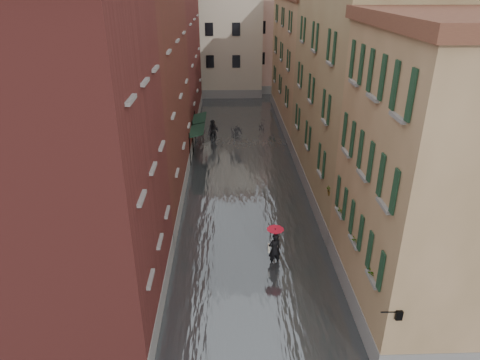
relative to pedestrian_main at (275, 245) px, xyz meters
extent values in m
plane|color=#59595C|center=(-1.08, -0.91, -1.19)|extent=(120.00, 120.00, 0.00)
cube|color=#4A4F52|center=(-1.08, 12.09, -1.09)|extent=(10.00, 60.00, 0.20)
cube|color=maroon|center=(-8.08, -2.91, 5.31)|extent=(6.00, 8.00, 13.00)
cube|color=maroon|center=(-8.08, 8.09, 5.06)|extent=(6.00, 14.00, 12.50)
cube|color=maroon|center=(-8.08, 23.09, 5.81)|extent=(6.00, 16.00, 14.00)
cube|color=olive|center=(5.92, -2.91, 4.56)|extent=(6.00, 8.00, 11.50)
cube|color=#9B8A5E|center=(5.92, 8.09, 5.31)|extent=(6.00, 14.00, 13.00)
cube|color=olive|center=(5.92, 23.09, 4.56)|extent=(6.00, 16.00, 11.50)
cube|color=#B3A48E|center=(-4.08, 37.09, 5.31)|extent=(12.00, 9.00, 13.00)
cube|color=tan|center=(4.92, 39.09, 4.81)|extent=(10.00, 9.00, 12.00)
cube|color=black|center=(-4.53, 13.67, 1.36)|extent=(1.09, 2.78, 0.31)
cylinder|color=black|center=(-5.03, 12.28, 0.21)|extent=(0.06, 0.06, 2.80)
cylinder|color=black|center=(-5.03, 15.06, 0.21)|extent=(0.06, 0.06, 2.80)
cube|color=black|center=(-4.53, 16.80, 1.36)|extent=(1.09, 2.90, 0.31)
cylinder|color=black|center=(-5.03, 15.35, 0.21)|extent=(0.06, 0.06, 2.80)
cylinder|color=black|center=(-5.03, 18.25, 0.21)|extent=(0.06, 0.06, 2.80)
cylinder|color=black|center=(2.97, -6.91, 1.91)|extent=(0.60, 0.05, 0.05)
cube|color=black|center=(3.27, -6.91, 1.81)|extent=(0.22, 0.22, 0.35)
cube|color=beige|center=(3.27, -6.91, 1.81)|extent=(0.14, 0.14, 0.24)
cube|color=brown|center=(3.04, -5.11, 1.96)|extent=(0.22, 0.85, 0.18)
imported|color=#265926|center=(3.04, -5.11, 2.38)|extent=(0.59, 0.51, 0.66)
cube|color=brown|center=(3.04, -2.95, 1.96)|extent=(0.22, 0.85, 0.18)
imported|color=#265926|center=(3.04, -2.95, 2.38)|extent=(0.59, 0.51, 0.66)
cube|color=brown|center=(3.04, -0.49, 1.96)|extent=(0.22, 0.85, 0.18)
imported|color=#265926|center=(3.04, -0.49, 2.38)|extent=(0.59, 0.51, 0.66)
cube|color=brown|center=(3.04, 1.81, 1.96)|extent=(0.22, 0.85, 0.18)
imported|color=#265926|center=(3.04, 1.81, 2.38)|extent=(0.59, 0.51, 0.66)
imported|color=black|center=(0.00, 0.00, -0.28)|extent=(0.76, 0.63, 1.80)
cube|color=beige|center=(-0.28, 0.05, -0.24)|extent=(0.08, 0.30, 0.38)
cylinder|color=black|center=(0.00, 0.00, 0.16)|extent=(0.02, 0.02, 1.00)
cone|color=red|center=(0.00, 0.00, 0.73)|extent=(0.85, 0.85, 0.28)
imported|color=black|center=(-3.48, 18.62, -0.27)|extent=(1.01, 0.86, 1.82)
camera|label=1|loc=(-2.26, -17.53, 11.71)|focal=32.00mm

